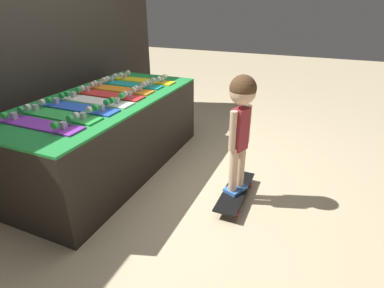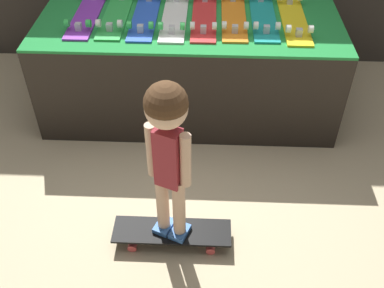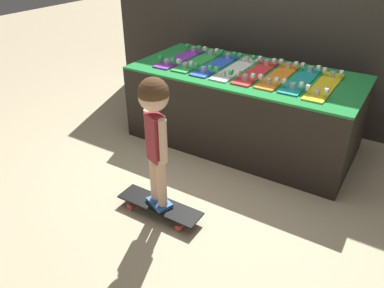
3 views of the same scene
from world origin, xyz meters
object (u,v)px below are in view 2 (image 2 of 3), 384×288
Objects in this scene: skateboard_white_on_rack at (175,16)px; skateboard_orange_on_rack at (234,15)px; skateboard_teal_on_rack at (263,16)px; child at (168,138)px; skateboard_purple_on_rack at (87,13)px; skateboard_blue_on_rack at (145,15)px; skateboard_yellow_on_rack at (294,18)px; skateboard_red_on_rack at (204,16)px; skateboard_on_floor at (172,232)px; skateboard_green_on_rack at (116,14)px.

skateboard_white_on_rack and skateboard_orange_on_rack have the same top height.
skateboard_orange_on_rack is 1.00× the size of skateboard_teal_on_rack.
child is at bearing -112.02° from skateboard_teal_on_rack.
skateboard_white_on_rack is (0.63, -0.01, 0.00)m from skateboard_purple_on_rack.
skateboard_blue_on_rack is 1.06m from skateboard_yellow_on_rack.
skateboard_blue_on_rack is 1.00× the size of skateboard_red_on_rack.
skateboard_on_floor is (-0.36, -1.40, -0.70)m from skateboard_orange_on_rack.
skateboard_blue_on_rack and skateboard_orange_on_rack have the same top height.
skateboard_teal_on_rack is 1.67m from skateboard_on_floor.
skateboard_white_on_rack is at bearing 114.83° from child.
skateboard_blue_on_rack is 0.85m from skateboard_teal_on_rack.
skateboard_red_on_rack is 1.00× the size of skateboard_orange_on_rack.
skateboard_purple_on_rack and skateboard_yellow_on_rack have the same top height.
child is at bearing 90.00° from skateboard_on_floor.
skateboard_red_on_rack is 0.42m from skateboard_teal_on_rack.
skateboard_green_on_rack and skateboard_teal_on_rack have the same top height.
skateboard_orange_on_rack is at bearing -178.87° from skateboard_teal_on_rack.
skateboard_on_floor is at bearing -67.93° from child.
skateboard_orange_on_rack is at bearing 4.16° from skateboard_red_on_rack.
skateboard_purple_on_rack is at bearing -178.65° from skateboard_green_on_rack.
skateboard_yellow_on_rack is at bearing -1.05° from skateboard_green_on_rack.
skateboard_purple_on_rack is 1.27m from skateboard_teal_on_rack.
skateboard_blue_on_rack is at bearing -179.08° from skateboard_red_on_rack.
skateboard_green_on_rack is 0.63m from skateboard_red_on_rack.
skateboard_green_on_rack is 1.00× the size of skateboard_orange_on_rack.
skateboard_on_floor is (0.49, -1.39, -0.70)m from skateboard_green_on_rack.
child is at bearing -78.61° from skateboard_blue_on_rack.
skateboard_teal_on_rack is at bearing 90.05° from child.
skateboard_white_on_rack is 1.00× the size of skateboard_red_on_rack.
skateboard_white_on_rack is at bearing -2.39° from skateboard_green_on_rack.
skateboard_green_on_rack is 0.74× the size of child.
skateboard_orange_on_rack is 1.00× the size of skateboard_yellow_on_rack.
skateboard_green_on_rack is 1.63m from skateboard_on_floor.
skateboard_green_on_rack is at bearing 109.36° from skateboard_on_floor.
skateboard_green_on_rack is 1.47m from child.
skateboard_green_on_rack is 1.00× the size of skateboard_blue_on_rack.
skateboard_purple_on_rack is 1.10× the size of skateboard_on_floor.
skateboard_blue_on_rack is at bearing -1.20° from skateboard_purple_on_rack.
skateboard_white_on_rack is 1.00× the size of skateboard_yellow_on_rack.
skateboard_on_floor is 0.73m from child.
skateboard_blue_on_rack is 1.00× the size of skateboard_white_on_rack.
skateboard_on_floor is at bearing -63.20° from skateboard_purple_on_rack.
skateboard_white_on_rack is at bearing 179.61° from skateboard_yellow_on_rack.
skateboard_white_on_rack is 1.00× the size of skateboard_orange_on_rack.
child is at bearing -87.24° from skateboard_white_on_rack.
skateboard_teal_on_rack is 0.21m from skateboard_yellow_on_rack.
skateboard_blue_on_rack is 0.74× the size of child.
child is at bearing -70.64° from skateboard_green_on_rack.
skateboard_on_floor is at bearing -112.02° from skateboard_teal_on_rack.
child reaches higher than skateboard_teal_on_rack.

